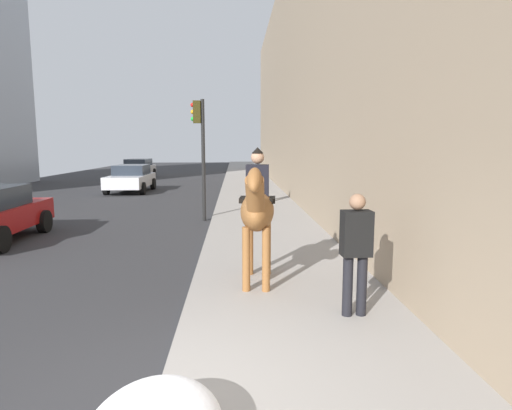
{
  "coord_description": "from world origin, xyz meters",
  "views": [
    {
      "loc": [
        -3.6,
        -0.77,
        2.46
      ],
      "look_at": [
        4.0,
        -1.14,
        1.4
      ],
      "focal_mm": 30.03,
      "sensor_mm": 36.0,
      "label": 1
    }
  ],
  "objects_px": {
    "mounted_horse_near": "(257,209)",
    "car_near_lane": "(138,168)",
    "traffic_light_near_curb": "(200,140)",
    "car_far_lane": "(131,178)",
    "pedestrian_greeting": "(356,247)"
  },
  "relations": [
    {
      "from": "mounted_horse_near",
      "to": "car_near_lane",
      "type": "distance_m",
      "value": 27.77
    },
    {
      "from": "mounted_horse_near",
      "to": "traffic_light_near_curb",
      "type": "height_order",
      "value": "traffic_light_near_curb"
    },
    {
      "from": "traffic_light_near_curb",
      "to": "mounted_horse_near",
      "type": "bearing_deg",
      "value": -167.98
    },
    {
      "from": "car_far_lane",
      "to": "traffic_light_near_curb",
      "type": "xyz_separation_m",
      "value": [
        -9.12,
        -4.44,
        1.88
      ]
    },
    {
      "from": "mounted_horse_near",
      "to": "traffic_light_near_curb",
      "type": "bearing_deg",
      "value": -162.44
    },
    {
      "from": "pedestrian_greeting",
      "to": "traffic_light_near_curb",
      "type": "distance_m",
      "value": 8.93
    },
    {
      "from": "mounted_horse_near",
      "to": "car_far_lane",
      "type": "distance_m",
      "value": 17.11
    },
    {
      "from": "pedestrian_greeting",
      "to": "car_near_lane",
      "type": "xyz_separation_m",
      "value": [
        28.06,
        9.16,
        -0.34
      ]
    },
    {
      "from": "car_far_lane",
      "to": "traffic_light_near_curb",
      "type": "bearing_deg",
      "value": 26.27
    },
    {
      "from": "car_near_lane",
      "to": "mounted_horse_near",
      "type": "bearing_deg",
      "value": 18.67
    },
    {
      "from": "pedestrian_greeting",
      "to": "car_far_lane",
      "type": "xyz_separation_m",
      "value": [
        17.48,
        7.18,
        -0.35
      ]
    },
    {
      "from": "pedestrian_greeting",
      "to": "car_far_lane",
      "type": "bearing_deg",
      "value": 20.26
    },
    {
      "from": "pedestrian_greeting",
      "to": "car_near_lane",
      "type": "height_order",
      "value": "pedestrian_greeting"
    },
    {
      "from": "car_near_lane",
      "to": "traffic_light_near_curb",
      "type": "relative_size",
      "value": 1.18
    },
    {
      "from": "car_far_lane",
      "to": "pedestrian_greeting",
      "type": "bearing_deg",
      "value": 22.67
    }
  ]
}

